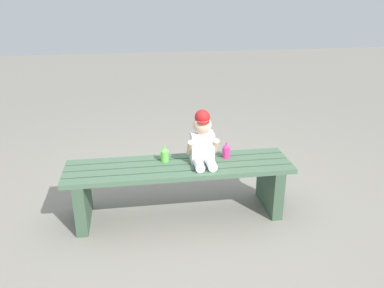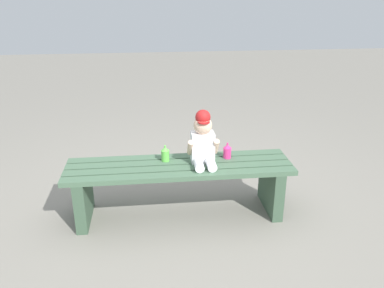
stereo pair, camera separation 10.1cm
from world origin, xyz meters
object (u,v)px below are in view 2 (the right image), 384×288
object	(u,v)px
child_figure	(203,140)
sippy_cup_left	(165,154)
sippy_cup_right	(227,151)
park_bench	(179,180)

from	to	relation	value
child_figure	sippy_cup_left	xyz separation A→B (m)	(-0.28, 0.06, -0.12)
sippy_cup_right	park_bench	bearing A→B (deg)	-167.86
park_bench	sippy_cup_left	bearing A→B (deg)	140.67
child_figure	sippy_cup_left	size ratio (longest dim) A/B	3.26
sippy_cup_left	child_figure	bearing A→B (deg)	-12.57
sippy_cup_left	sippy_cup_right	xyz separation A→B (m)	(0.47, 0.00, 0.00)
child_figure	sippy_cup_left	bearing A→B (deg)	167.43
sippy_cup_left	sippy_cup_right	bearing A→B (deg)	0.00
park_bench	child_figure	distance (m)	0.36
child_figure	sippy_cup_left	distance (m)	0.31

